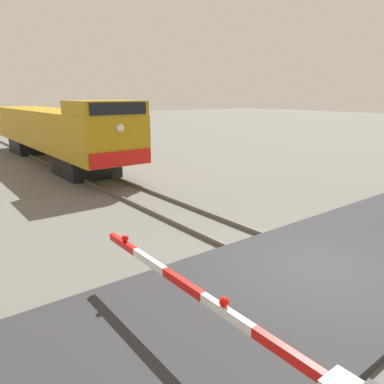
# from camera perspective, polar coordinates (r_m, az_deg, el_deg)

# --- Properties ---
(ground_plane) EXTENTS (160.00, 160.00, 0.00)m
(ground_plane) POSITION_cam_1_polar(r_m,az_deg,el_deg) (9.07, 19.14, -12.12)
(ground_plane) COLOR #605E59
(rail_track_left) EXTENTS (0.08, 80.00, 0.15)m
(rail_track_left) POSITION_cam_1_polar(r_m,az_deg,el_deg) (8.50, 16.42, -13.23)
(rail_track_left) COLOR #59544C
(rail_track_left) RESTS_ON ground_plane
(rail_track_right) EXTENTS (0.08, 80.00, 0.15)m
(rail_track_right) POSITION_cam_1_polar(r_m,az_deg,el_deg) (9.60, 21.59, -10.32)
(rail_track_right) COLOR #59544C
(rail_track_right) RESTS_ON ground_plane
(road_surface) EXTENTS (36.00, 4.57, 0.16)m
(road_surface) POSITION_cam_1_polar(r_m,az_deg,el_deg) (9.04, 19.18, -11.66)
(road_surface) COLOR #2D2D30
(road_surface) RESTS_ON ground_plane
(locomotive) EXTENTS (2.96, 18.12, 3.77)m
(locomotive) POSITION_cam_1_polar(r_m,az_deg,el_deg) (23.72, -20.73, 9.02)
(locomotive) COLOR black
(locomotive) RESTS_ON ground_plane
(crossing_gate) EXTENTS (0.36, 5.79, 1.33)m
(crossing_gate) POSITION_cam_1_polar(r_m,az_deg,el_deg) (4.91, 14.19, -25.81)
(crossing_gate) COLOR silver
(crossing_gate) RESTS_ON ground_plane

